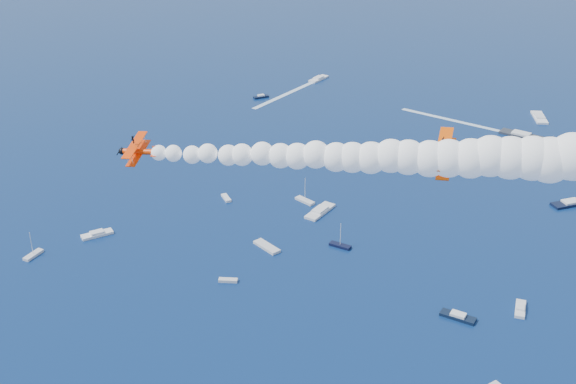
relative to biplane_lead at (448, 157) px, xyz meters
The scene contains 5 objects.
biplane_lead is the anchor object (origin of this frame).
biplane_trail 44.48m from the biplane_lead, 155.07° to the right, with size 6.34×7.12×4.29m, color #FF3B05, non-canonical shape.
smoke_trail_trail 12.98m from the biplane_lead, 147.47° to the right, with size 59.38×27.53×11.12m, color white, non-canonical shape.
spectator_boats 107.91m from the biplane_lead, 99.24° to the left, with size 223.59×187.16×0.70m.
boat_wakes 181.41m from the biplane_lead, 122.57° to the left, with size 84.63×38.04×0.04m.
Camera 1 is at (60.56, -56.71, 97.65)m, focal length 47.22 mm.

